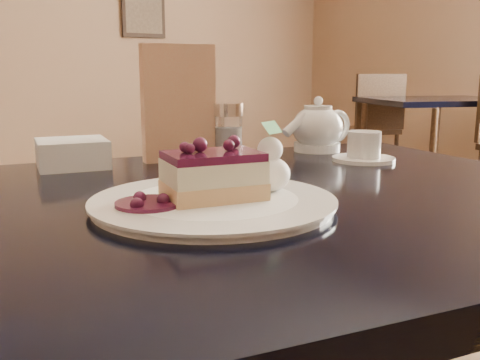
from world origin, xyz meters
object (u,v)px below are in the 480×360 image
main_table (201,254)px  cheesecake_slice (213,176)px  dessert_plate (213,203)px  bg_table_far_right (431,188)px  tea_set (326,133)px

main_table → cheesecake_slice: (-0.01, -0.05, 0.13)m
dessert_plate → bg_table_far_right: size_ratio=0.17×
main_table → tea_set: 0.53m
tea_set → main_table: bearing=-150.8°
main_table → tea_set: bearing=37.1°
cheesecake_slice → tea_set: (0.46, 0.30, 0.00)m
dessert_plate → bg_table_far_right: bearing=34.2°
main_table → tea_set: tea_set is taller
main_table → bg_table_far_right: main_table is taller
main_table → cheesecake_slice: size_ratio=9.95×
bg_table_far_right → tea_set: bearing=-126.5°
cheesecake_slice → tea_set: size_ratio=0.49×
cheesecake_slice → tea_set: 0.55m
dessert_plate → tea_set: size_ratio=1.15×
tea_set → dessert_plate: bearing=-146.4°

